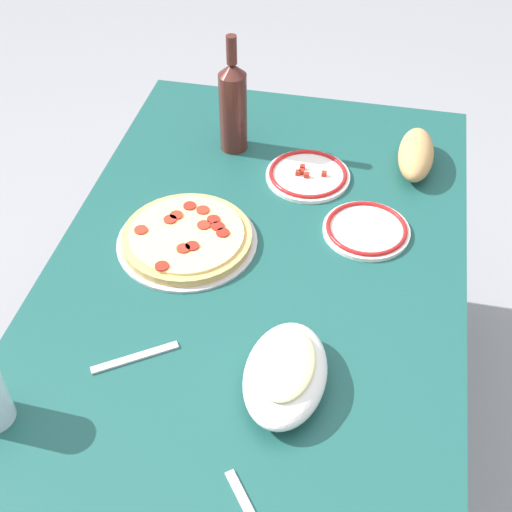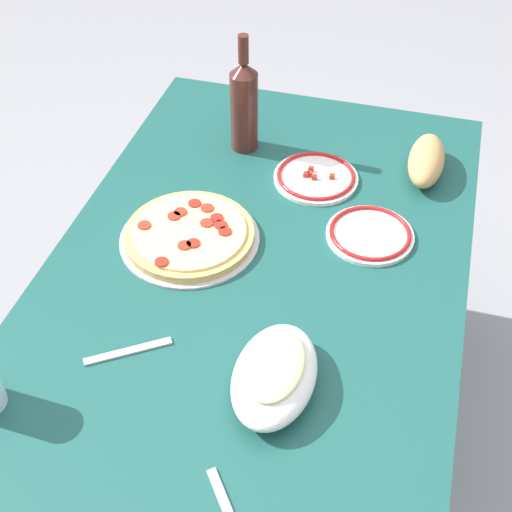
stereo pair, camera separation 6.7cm
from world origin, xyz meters
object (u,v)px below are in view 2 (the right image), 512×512
at_px(pepperoni_pizza, 189,235).
at_px(baked_pasta_dish, 275,373).
at_px(side_plate_near, 370,234).
at_px(side_plate_far, 316,177).
at_px(dining_table, 256,300).
at_px(wine_bottle, 244,105).
at_px(bread_loaf, 426,160).

height_order(pepperoni_pizza, baked_pasta_dish, baked_pasta_dish).
distance_m(side_plate_near, side_plate_far, 0.24).
xyz_separation_m(dining_table, wine_bottle, (-0.42, -0.15, 0.23)).
bearing_deg(dining_table, baked_pasta_dish, 21.68).
relative_size(baked_pasta_dish, bread_loaf, 1.16).
xyz_separation_m(side_plate_far, bread_loaf, (-0.10, 0.25, 0.03)).
bearing_deg(bread_loaf, side_plate_far, -68.87).
relative_size(side_plate_far, bread_loaf, 1.01).
bearing_deg(wine_bottle, pepperoni_pizza, -2.73).
bearing_deg(side_plate_near, baked_pasta_dish, -12.99).
bearing_deg(baked_pasta_dish, dining_table, -158.32).
bearing_deg(bread_loaf, baked_pasta_dish, -15.29).
bearing_deg(side_plate_far, side_plate_near, 43.13).
xyz_separation_m(baked_pasta_dish, side_plate_far, (-0.63, -0.06, -0.03)).
bearing_deg(baked_pasta_dish, pepperoni_pizza, -139.91).
relative_size(pepperoni_pizza, wine_bottle, 1.01).
bearing_deg(side_plate_near, side_plate_far, -136.87).
bearing_deg(wine_bottle, baked_pasta_dish, 20.36).
height_order(side_plate_near, bread_loaf, bread_loaf).
height_order(baked_pasta_dish, side_plate_near, baked_pasta_dish).
xyz_separation_m(pepperoni_pizza, baked_pasta_dish, (0.34, 0.28, 0.03)).
bearing_deg(pepperoni_pizza, bread_loaf, 128.87).
distance_m(baked_pasta_dish, wine_bottle, 0.77).
bearing_deg(side_plate_far, bread_loaf, 111.13).
xyz_separation_m(dining_table, baked_pasta_dish, (0.29, 0.12, 0.15)).
height_order(side_plate_near, side_plate_far, side_plate_far).
height_order(baked_pasta_dish, side_plate_far, baked_pasta_dish).
height_order(dining_table, bread_loaf, bread_loaf).
distance_m(side_plate_near, bread_loaf, 0.29).
distance_m(dining_table, baked_pasta_dish, 0.35).
relative_size(wine_bottle, side_plate_near, 1.57).
relative_size(dining_table, wine_bottle, 4.55).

